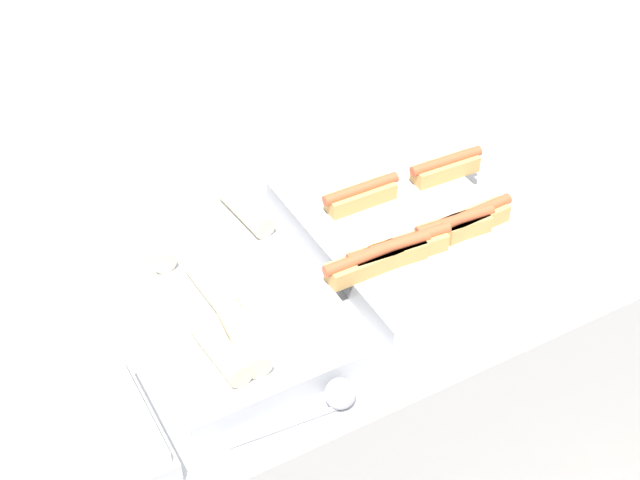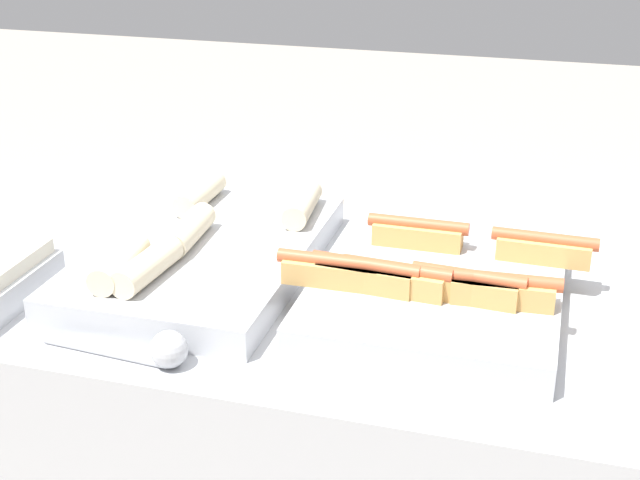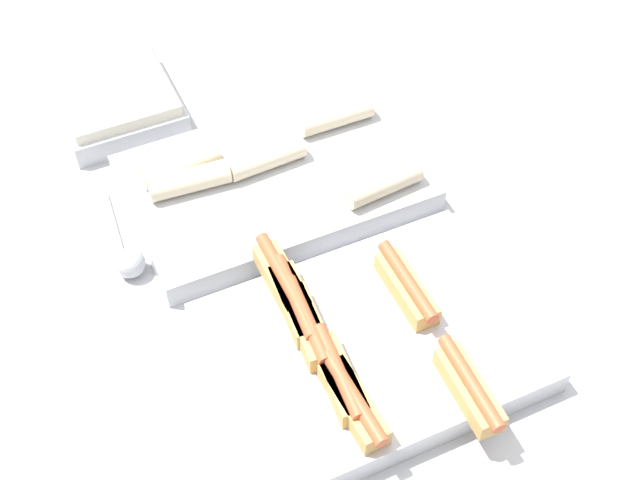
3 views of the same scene
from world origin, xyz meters
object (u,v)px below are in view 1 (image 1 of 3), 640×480
object	(u,v)px
tray_wraps	(222,295)
tray_hotdogs	(407,228)
tray_side_front	(75,450)
serving_spoon_near	(334,397)

from	to	relation	value
tray_wraps	tray_hotdogs	bearing A→B (deg)	-1.04
tray_wraps	tray_side_front	world-z (taller)	tray_wraps
tray_hotdogs	serving_spoon_near	world-z (taller)	tray_hotdogs
tray_hotdogs	tray_side_front	bearing A→B (deg)	-165.06
tray_hotdogs	tray_side_front	size ratio (longest dim) A/B	1.91
tray_side_front	serving_spoon_near	distance (m)	0.42
serving_spoon_near	tray_side_front	bearing A→B (deg)	166.60
tray_hotdogs	tray_wraps	xyz separation A→B (m)	(-0.40, 0.01, -0.00)
tray_hotdogs	tray_side_front	distance (m)	0.77
tray_wraps	serving_spoon_near	world-z (taller)	tray_wraps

